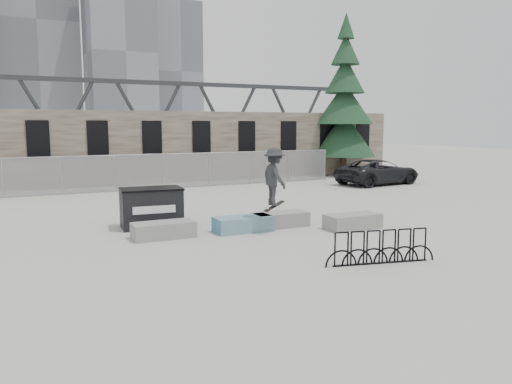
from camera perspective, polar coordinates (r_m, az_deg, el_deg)
ground at (r=17.55m, az=0.74°, el=-4.32°), size 120.00×120.00×0.00m
stone_wall at (r=32.53m, az=-12.32°, el=5.05°), size 36.00×2.58×4.50m
chainlink_fence at (r=29.00m, az=-10.48°, el=2.39°), size 22.06×0.06×2.02m
planter_far_left at (r=16.52m, az=-10.51°, el=-4.22°), size 2.00×0.90×0.52m
planter_center_left at (r=17.23m, az=-1.47°, el=-3.60°), size 2.00×0.90×0.52m
planter_center_right at (r=18.04m, az=2.80°, el=-3.09°), size 2.00×0.90×0.52m
planter_offset at (r=18.01m, az=10.99°, el=-3.24°), size 2.00×0.90×0.52m
dumpster at (r=18.26m, az=-11.87°, el=-1.73°), size 2.27×1.50×1.42m
bike_rack at (r=13.65m, az=14.11°, el=-6.18°), size 3.08×0.73×0.90m
spruce_tree at (r=36.94m, az=10.05°, el=9.38°), size 4.56×4.56×11.50m
skyline_towers at (r=110.68m, az=-23.21°, el=16.00°), size 58.00×28.00×48.00m
truss_bridge at (r=72.53m, az=-12.03°, el=7.91°), size 70.00×3.00×9.80m
suv at (r=31.74m, az=13.80°, el=2.26°), size 5.78×3.16×1.54m
skateboarder at (r=16.72m, az=2.12°, el=1.76°), size 0.78×1.26×2.13m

